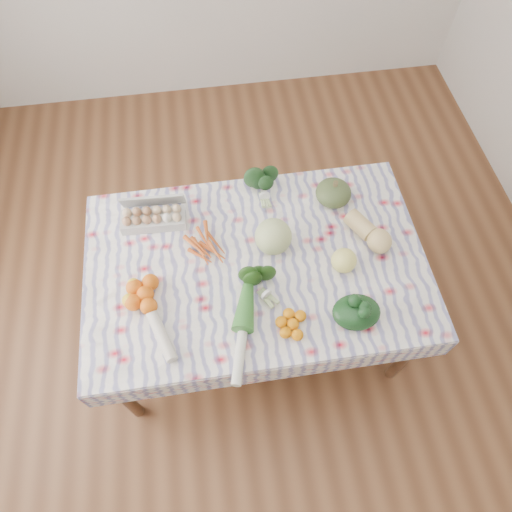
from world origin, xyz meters
TOP-DOWN VIEW (x-y plane):
  - ground at (0.00, 0.00)m, footprint 4.50×4.50m
  - dining_table at (0.00, 0.00)m, footprint 1.60×1.00m
  - tablecloth at (0.00, 0.00)m, footprint 1.66×1.06m
  - egg_carton at (-0.48, 0.30)m, footprint 0.33×0.14m
  - carrot_bunch at (-0.24, 0.13)m, footprint 0.25×0.24m
  - kale_bunch at (0.10, 0.41)m, footprint 0.16×0.14m
  - kabocha_squash at (0.45, 0.32)m, footprint 0.22×0.22m
  - cabbage at (0.10, 0.08)m, footprint 0.18×0.18m
  - butternut_squash at (0.57, 0.06)m, footprint 0.23×0.28m
  - orange_cluster at (-0.53, -0.12)m, footprint 0.27×0.27m
  - broccoli at (-0.01, -0.16)m, footprint 0.20×0.20m
  - mandarin_cluster at (0.11, -0.35)m, footprint 0.23×0.23m
  - grapefruit at (0.41, -0.09)m, footprint 0.16×0.16m
  - spinach_bag at (0.40, -0.35)m, footprint 0.23×0.19m
  - daikon at (-0.48, -0.27)m, footprint 0.17×0.37m
  - leek at (-0.12, -0.37)m, footprint 0.16×0.45m

SIDE VIEW (x-z plane):
  - ground at x=0.00m, z-range 0.00..0.00m
  - dining_table at x=0.00m, z-range 0.30..1.05m
  - tablecloth at x=0.00m, z-range 0.75..0.76m
  - carrot_bunch at x=-0.24m, z-range 0.76..0.80m
  - leek at x=-0.12m, z-range 0.76..0.81m
  - daikon at x=-0.48m, z-range 0.76..0.82m
  - mandarin_cluster at x=0.11m, z-range 0.76..0.82m
  - orange_cluster at x=-0.53m, z-range 0.76..0.85m
  - egg_carton at x=-0.48m, z-range 0.76..0.85m
  - spinach_bag at x=0.40m, z-range 0.76..0.86m
  - broccoli at x=-0.01m, z-range 0.76..0.87m
  - butternut_squash at x=0.57m, z-range 0.76..0.88m
  - grapefruit at x=0.41m, z-range 0.76..0.88m
  - kabocha_squash at x=0.45m, z-range 0.76..0.88m
  - kale_bunch at x=0.10m, z-range 0.76..0.90m
  - cabbage at x=0.10m, z-range 0.76..0.94m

